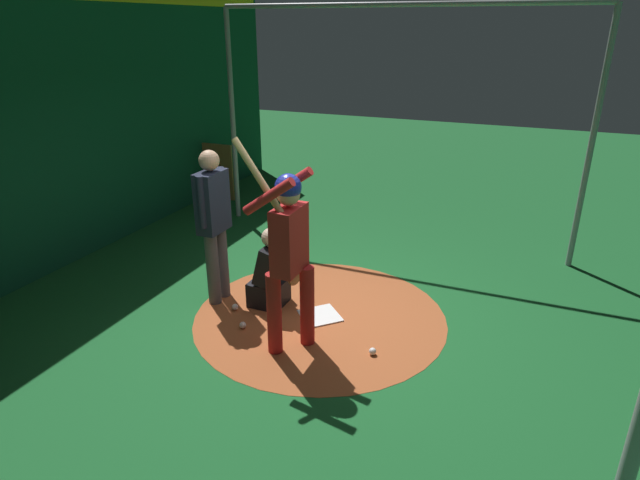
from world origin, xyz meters
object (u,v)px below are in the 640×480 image
(baseball_1, at_px, (243,325))
(catcher, at_px, (272,275))
(umpire, at_px, (214,219))
(baseball_2, at_px, (373,351))
(batter, at_px, (288,246))
(bat_rack, at_px, (212,172))
(baseball_0, at_px, (235,307))
(home_plate, at_px, (320,315))

(baseball_1, bearing_deg, catcher, 85.88)
(umpire, height_order, baseball_2, umpire)
(catcher, bearing_deg, baseball_2, -21.20)
(batter, bearing_deg, baseball_2, 12.46)
(batter, relative_size, umpire, 1.19)
(batter, height_order, bat_rack, batter)
(umpire, bearing_deg, baseball_1, -38.80)
(baseball_0, bearing_deg, baseball_1, -47.36)
(batter, xyz_separation_m, baseball_1, (-0.64, 0.11, -1.09))
(home_plate, distance_m, baseball_2, 0.93)
(batter, bearing_deg, catcher, 128.82)
(umpire, height_order, bat_rack, umpire)
(baseball_2, bearing_deg, catcher, 158.80)
(bat_rack, bearing_deg, batter, -48.46)
(batter, xyz_separation_m, umpire, (-1.25, 0.61, -0.10))
(home_plate, height_order, catcher, catcher)
(catcher, distance_m, baseball_0, 0.57)
(bat_rack, distance_m, baseball_0, 4.54)
(baseball_0, height_order, baseball_2, same)
(home_plate, distance_m, baseball_0, 1.01)
(batter, height_order, baseball_0, batter)
(umpire, xyz_separation_m, baseball_1, (0.61, -0.49, -1.00))
(umpire, bearing_deg, catcher, 11.40)
(umpire, relative_size, bat_rack, 1.75)
(home_plate, relative_size, bat_rack, 0.40)
(home_plate, distance_m, catcher, 0.74)
(catcher, height_order, baseball_2, catcher)
(catcher, bearing_deg, batter, -51.18)
(catcher, xyz_separation_m, baseball_2, (1.43, -0.55, -0.34))
(batter, height_order, umpire, batter)
(batter, distance_m, umpire, 1.39)
(umpire, bearing_deg, baseball_2, -11.44)
(umpire, xyz_separation_m, baseball_0, (0.32, -0.17, -1.00))
(baseball_0, xyz_separation_m, baseball_1, (0.29, -0.32, 0.00))
(home_plate, xyz_separation_m, batter, (-0.05, -0.68, 1.13))
(home_plate, bearing_deg, catcher, 175.20)
(umpire, relative_size, baseball_0, 24.85)
(home_plate, height_order, baseball_2, baseball_2)
(umpire, bearing_deg, baseball_0, -28.68)
(batter, relative_size, baseball_0, 29.48)
(home_plate, xyz_separation_m, baseball_1, (-0.68, -0.57, 0.03))
(baseball_1, bearing_deg, home_plate, 39.78)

